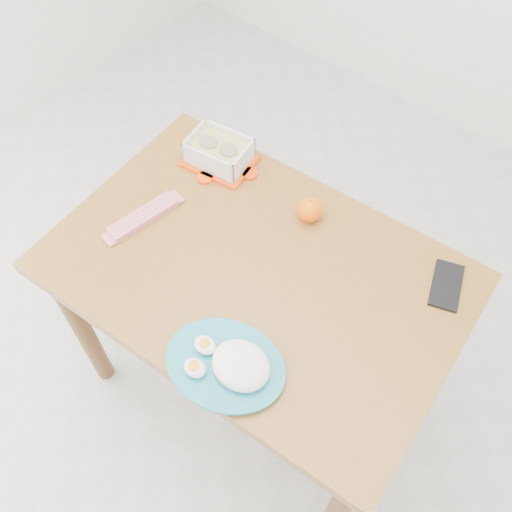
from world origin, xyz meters
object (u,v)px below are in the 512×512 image
Objects in this scene: orange_fruit at (310,210)px; smartphone at (446,285)px; dining_table at (256,291)px; rice_plate at (230,364)px; food_container at (219,152)px.

orange_fruit is 0.49× the size of smartphone.
rice_plate reaches higher than dining_table.
orange_fruit is 0.49m from rice_plate.
rice_plate is (0.13, -0.25, 0.14)m from dining_table.
orange_fruit is at bearing 90.28° from rice_plate.
food_container is at bearing 119.34° from rice_plate.
food_container is 3.11× the size of orange_fruit.
food_container is 0.33m from orange_fruit.
smartphone is at bearing 6.57° from orange_fruit.
smartphone is (0.41, 0.27, 0.12)m from dining_table.
rice_plate is at bearing -75.00° from orange_fruit.
rice_plate is (0.13, -0.48, -0.01)m from orange_fruit.
food_container is at bearing 163.43° from smartphone.
smartphone is (0.28, 0.52, -0.02)m from rice_plate.
smartphone is (0.40, 0.05, -0.03)m from orange_fruit.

